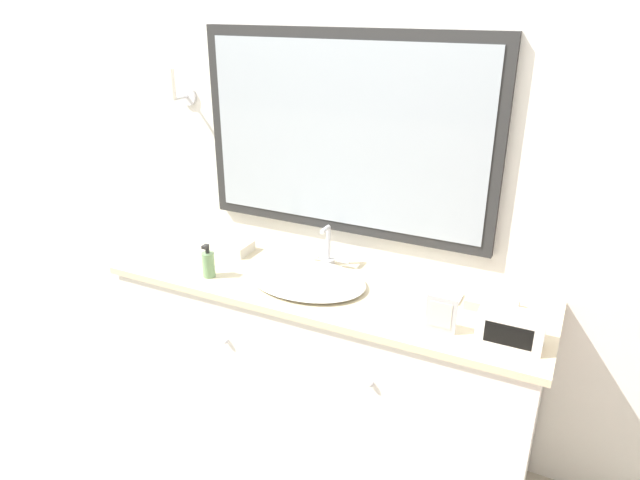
{
  "coord_description": "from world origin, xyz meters",
  "views": [
    {
      "loc": [
        0.94,
        -1.66,
        2.03
      ],
      "look_at": [
        -0.02,
        0.3,
        1.1
      ],
      "focal_mm": 32.0,
      "sensor_mm": 36.0,
      "label": 1
    }
  ],
  "objects_px": {
    "sink_basin": "(308,279)",
    "picture_frame": "(441,314)",
    "soap_bottle": "(208,264)",
    "appliance_box": "(511,328)"
  },
  "relations": [
    {
      "from": "appliance_box",
      "to": "sink_basin",
      "type": "bearing_deg",
      "value": 173.45
    },
    {
      "from": "appliance_box",
      "to": "soap_bottle",
      "type": "bearing_deg",
      "value": -178.28
    },
    {
      "from": "sink_basin",
      "to": "appliance_box",
      "type": "relative_size",
      "value": 2.29
    },
    {
      "from": "appliance_box",
      "to": "picture_frame",
      "type": "distance_m",
      "value": 0.24
    },
    {
      "from": "sink_basin",
      "to": "soap_bottle",
      "type": "height_order",
      "value": "sink_basin"
    },
    {
      "from": "sink_basin",
      "to": "picture_frame",
      "type": "relative_size",
      "value": 3.68
    },
    {
      "from": "soap_bottle",
      "to": "sink_basin",
      "type": "bearing_deg",
      "value": 18.0
    },
    {
      "from": "sink_basin",
      "to": "soap_bottle",
      "type": "relative_size",
      "value": 3.36
    },
    {
      "from": "sink_basin",
      "to": "picture_frame",
      "type": "distance_m",
      "value": 0.63
    },
    {
      "from": "appliance_box",
      "to": "picture_frame",
      "type": "height_order",
      "value": "picture_frame"
    }
  ]
}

